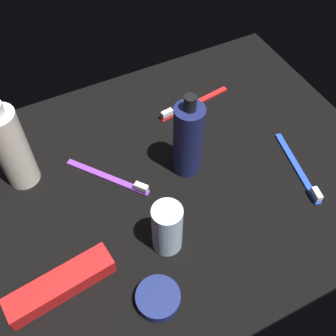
{
  "coord_description": "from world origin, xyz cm",
  "views": [
    {
      "loc": [
        21.26,
        42.31,
        64.48
      ],
      "look_at": [
        0.0,
        0.0,
        3.0
      ],
      "focal_mm": 44.0,
      "sensor_mm": 36.0,
      "label": 1
    }
  ],
  "objects_px": {
    "toothbrush_red": "(191,104)",
    "cream_tin_left": "(158,298)",
    "lotion_bottle": "(188,139)",
    "toothbrush_purple": "(112,178)",
    "bodywash_bottle": "(11,148)",
    "deodorant_stick": "(167,228)",
    "toothpaste_box_red": "(61,285)",
    "toothbrush_blue": "(300,170)"
  },
  "relations": [
    {
      "from": "deodorant_stick",
      "to": "toothpaste_box_red",
      "type": "distance_m",
      "value": 0.19
    },
    {
      "from": "bodywash_bottle",
      "to": "toothbrush_purple",
      "type": "bearing_deg",
      "value": 151.39
    },
    {
      "from": "deodorant_stick",
      "to": "toothbrush_purple",
      "type": "height_order",
      "value": "deodorant_stick"
    },
    {
      "from": "bodywash_bottle",
      "to": "deodorant_stick",
      "type": "xyz_separation_m",
      "value": [
        -0.18,
        0.25,
        -0.04
      ]
    },
    {
      "from": "toothbrush_blue",
      "to": "toothbrush_purple",
      "type": "distance_m",
      "value": 0.37
    },
    {
      "from": "lotion_bottle",
      "to": "toothbrush_purple",
      "type": "height_order",
      "value": "lotion_bottle"
    },
    {
      "from": "deodorant_stick",
      "to": "lotion_bottle",
      "type": "bearing_deg",
      "value": -129.46
    },
    {
      "from": "deodorant_stick",
      "to": "toothbrush_purple",
      "type": "bearing_deg",
      "value": -78.66
    },
    {
      "from": "deodorant_stick",
      "to": "cream_tin_left",
      "type": "distance_m",
      "value": 0.11
    },
    {
      "from": "toothpaste_box_red",
      "to": "deodorant_stick",
      "type": "bearing_deg",
      "value": 172.07
    },
    {
      "from": "toothbrush_red",
      "to": "cream_tin_left",
      "type": "height_order",
      "value": "same"
    },
    {
      "from": "toothbrush_red",
      "to": "deodorant_stick",
      "type": "bearing_deg",
      "value": 54.64
    },
    {
      "from": "lotion_bottle",
      "to": "cream_tin_left",
      "type": "distance_m",
      "value": 0.28
    },
    {
      "from": "lotion_bottle",
      "to": "toothpaste_box_red",
      "type": "xyz_separation_m",
      "value": [
        0.3,
        0.13,
        -0.07
      ]
    },
    {
      "from": "toothbrush_blue",
      "to": "toothpaste_box_red",
      "type": "height_order",
      "value": "toothpaste_box_red"
    },
    {
      "from": "bodywash_bottle",
      "to": "cream_tin_left",
      "type": "bearing_deg",
      "value": 110.6
    },
    {
      "from": "bodywash_bottle",
      "to": "toothbrush_red",
      "type": "relative_size",
      "value": 1.08
    },
    {
      "from": "lotion_bottle",
      "to": "bodywash_bottle",
      "type": "distance_m",
      "value": 0.32
    },
    {
      "from": "toothpaste_box_red",
      "to": "cream_tin_left",
      "type": "bearing_deg",
      "value": 139.06
    },
    {
      "from": "deodorant_stick",
      "to": "toothbrush_blue",
      "type": "relative_size",
      "value": 0.59
    },
    {
      "from": "lotion_bottle",
      "to": "bodywash_bottle",
      "type": "bearing_deg",
      "value": -21.88
    },
    {
      "from": "bodywash_bottle",
      "to": "toothbrush_blue",
      "type": "relative_size",
      "value": 1.08
    },
    {
      "from": "toothbrush_purple",
      "to": "cream_tin_left",
      "type": "relative_size",
      "value": 2.11
    },
    {
      "from": "toothbrush_red",
      "to": "cream_tin_left",
      "type": "bearing_deg",
      "value": 54.81
    },
    {
      "from": "toothbrush_purple",
      "to": "deodorant_stick",
      "type": "bearing_deg",
      "value": 101.34
    },
    {
      "from": "toothbrush_purple",
      "to": "toothpaste_box_red",
      "type": "relative_size",
      "value": 0.85
    },
    {
      "from": "toothbrush_red",
      "to": "toothpaste_box_red",
      "type": "height_order",
      "value": "toothpaste_box_red"
    },
    {
      "from": "toothbrush_red",
      "to": "toothbrush_purple",
      "type": "height_order",
      "value": "same"
    },
    {
      "from": "toothbrush_red",
      "to": "toothpaste_box_red",
      "type": "relative_size",
      "value": 1.02
    },
    {
      "from": "toothbrush_purple",
      "to": "toothbrush_red",
      "type": "bearing_deg",
      "value": -154.55
    },
    {
      "from": "toothbrush_red",
      "to": "toothbrush_blue",
      "type": "bearing_deg",
      "value": 111.65
    },
    {
      "from": "toothpaste_box_red",
      "to": "lotion_bottle",
      "type": "bearing_deg",
      "value": -163.27
    },
    {
      "from": "toothpaste_box_red",
      "to": "cream_tin_left",
      "type": "relative_size",
      "value": 2.49
    },
    {
      "from": "lotion_bottle",
      "to": "toothbrush_red",
      "type": "relative_size",
      "value": 1.03
    },
    {
      "from": "lotion_bottle",
      "to": "toothbrush_red",
      "type": "xyz_separation_m",
      "value": [
        -0.09,
        -0.15,
        -0.08
      ]
    },
    {
      "from": "toothbrush_blue",
      "to": "cream_tin_left",
      "type": "relative_size",
      "value": 2.53
    },
    {
      "from": "lotion_bottle",
      "to": "toothbrush_purple",
      "type": "relative_size",
      "value": 1.24
    },
    {
      "from": "deodorant_stick",
      "to": "toothpaste_box_red",
      "type": "bearing_deg",
      "value": -1.08
    },
    {
      "from": "bodywash_bottle",
      "to": "toothbrush_blue",
      "type": "xyz_separation_m",
      "value": [
        -0.48,
        0.23,
        -0.08
      ]
    },
    {
      "from": "lotion_bottle",
      "to": "toothpaste_box_red",
      "type": "relative_size",
      "value": 1.06
    },
    {
      "from": "cream_tin_left",
      "to": "toothpaste_box_red",
      "type": "bearing_deg",
      "value": -34.09
    },
    {
      "from": "lotion_bottle",
      "to": "toothbrush_purple",
      "type": "xyz_separation_m",
      "value": [
        0.14,
        -0.04,
        -0.08
      ]
    }
  ]
}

